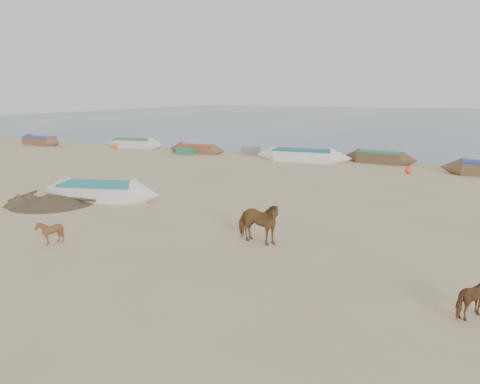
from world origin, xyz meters
name	(u,v)px	position (x,y,z in m)	size (l,w,h in m)	color
ground	(188,244)	(0.00, 0.00, 0.00)	(140.00, 140.00, 0.00)	tan
sea	(419,118)	(0.00, 82.00, 0.01)	(160.00, 160.00, 0.00)	slate
cow_adult	(258,222)	(2.06, 1.07, 0.73)	(0.78, 1.72, 1.45)	brown
calf_front	(50,232)	(-4.14, -2.01, 0.42)	(0.68, 0.77, 0.85)	brown
calf_right	(478,299)	(8.61, -1.68, 0.46)	(0.92, 0.79, 0.93)	brown
near_canoe	(99,191)	(-7.15, 3.70, 0.41)	(5.88, 1.47, 0.83)	white
debris_pile	(52,199)	(-8.61, 2.23, 0.21)	(3.78, 3.78, 0.43)	brown
waterline_canoes	(307,155)	(-2.26, 20.06, 0.42)	(60.50, 4.32, 0.88)	brown
beach_clutter	(397,162)	(4.06, 19.98, 0.30)	(42.18, 4.67, 0.64)	#326F48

